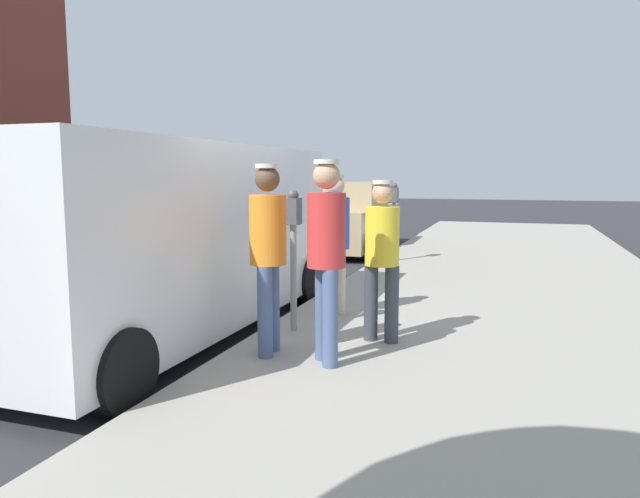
% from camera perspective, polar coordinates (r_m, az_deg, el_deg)
% --- Properties ---
extents(ground_plane, '(80.00, 80.00, 0.00)m').
position_cam_1_polar(ground_plane, '(6.88, -13.78, -8.33)').
color(ground_plane, '#2D2D33').
extents(sidewalk_slab, '(5.00, 32.00, 0.15)m').
position_cam_1_polar(sidewalk_slab, '(5.86, 17.14, -10.43)').
color(sidewalk_slab, '#9E998E').
rests_on(sidewalk_slab, ground).
extents(parking_meter_near, '(0.14, 0.18, 1.52)m').
position_cam_1_polar(parking_meter_near, '(6.22, -2.62, 1.31)').
color(parking_meter_near, gray).
rests_on(parking_meter_near, sidewalk_slab).
extents(parking_meter_far, '(0.14, 0.18, 1.52)m').
position_cam_1_polar(parking_meter_far, '(11.49, 7.23, 3.97)').
color(parking_meter_far, gray).
rests_on(parking_meter_far, sidewalk_slab).
extents(pedestrian_in_red, '(0.34, 0.34, 1.80)m').
position_cam_1_polar(pedestrian_in_red, '(5.10, 0.63, 0.17)').
color(pedestrian_in_red, '#4C608C').
rests_on(pedestrian_in_red, sidewalk_slab).
extents(pedestrian_in_blue, '(0.34, 0.35, 1.68)m').
position_cam_1_polar(pedestrian_in_blue, '(6.91, 1.49, 1.32)').
color(pedestrian_in_blue, beige).
rests_on(pedestrian_in_blue, sidewalk_slab).
extents(pedestrian_in_yellow, '(0.36, 0.34, 1.62)m').
position_cam_1_polar(pedestrian_in_yellow, '(5.84, 6.06, -0.17)').
color(pedestrian_in_yellow, '#383D47').
rests_on(pedestrian_in_yellow, sidewalk_slab).
extents(pedestrian_in_orange, '(0.34, 0.36, 1.77)m').
position_cam_1_polar(pedestrian_in_orange, '(5.40, -5.09, 0.30)').
color(pedestrian_in_orange, '#4C608C').
rests_on(pedestrian_in_orange, sidewalk_slab).
extents(parked_van, '(2.16, 5.22, 2.15)m').
position_cam_1_polar(parked_van, '(6.78, -14.98, 1.34)').
color(parked_van, white).
rests_on(parked_van, ground).
extents(parked_sedan_ahead, '(2.01, 4.43, 1.65)m').
position_cam_1_polar(parked_sedan_ahead, '(14.25, 2.58, 2.90)').
color(parked_sedan_ahead, tan).
rests_on(parked_sedan_ahead, ground).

